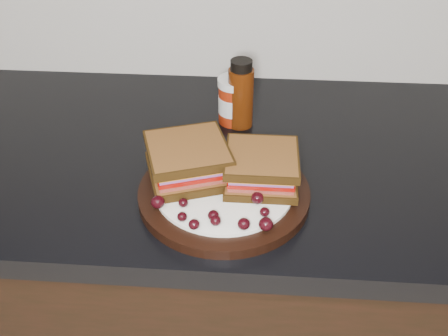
% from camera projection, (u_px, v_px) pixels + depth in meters
% --- Properties ---
extents(base_cabinets, '(3.96, 0.58, 0.86)m').
position_uv_depth(base_cabinets, '(194.00, 306.00, 1.22)').
color(base_cabinets, black).
rests_on(base_cabinets, ground_plane).
extents(countertop, '(3.98, 0.60, 0.04)m').
position_uv_depth(countertop, '(186.00, 157.00, 0.95)').
color(countertop, black).
rests_on(countertop, base_cabinets).
extents(plate, '(0.28, 0.28, 0.02)m').
position_uv_depth(plate, '(224.00, 193.00, 0.82)').
color(plate, black).
rests_on(plate, countertop).
extents(sandwich_left, '(0.16, 0.16, 0.06)m').
position_uv_depth(sandwich_left, '(188.00, 161.00, 0.81)').
color(sandwich_left, brown).
rests_on(sandwich_left, plate).
extents(sandwich_right, '(0.12, 0.12, 0.05)m').
position_uv_depth(sandwich_right, '(261.00, 168.00, 0.80)').
color(sandwich_right, brown).
rests_on(sandwich_right, plate).
extents(grape_0, '(0.02, 0.02, 0.02)m').
position_uv_depth(grape_0, '(158.00, 202.00, 0.76)').
color(grape_0, black).
rests_on(grape_0, plate).
extents(grape_1, '(0.02, 0.02, 0.01)m').
position_uv_depth(grape_1, '(183.00, 203.00, 0.76)').
color(grape_1, black).
rests_on(grape_1, plate).
extents(grape_2, '(0.02, 0.02, 0.01)m').
position_uv_depth(grape_2, '(182.00, 217.00, 0.74)').
color(grape_2, black).
rests_on(grape_2, plate).
extents(grape_3, '(0.02, 0.02, 0.02)m').
position_uv_depth(grape_3, '(194.00, 224.00, 0.72)').
color(grape_3, black).
rests_on(grape_3, plate).
extents(grape_4, '(0.02, 0.02, 0.02)m').
position_uv_depth(grape_4, '(213.00, 215.00, 0.74)').
color(grape_4, black).
rests_on(grape_4, plate).
extents(grape_5, '(0.02, 0.02, 0.02)m').
position_uv_depth(grape_5, '(216.00, 221.00, 0.73)').
color(grape_5, black).
rests_on(grape_5, plate).
extents(grape_6, '(0.02, 0.02, 0.02)m').
position_uv_depth(grape_6, '(244.00, 224.00, 0.72)').
color(grape_6, black).
rests_on(grape_6, plate).
extents(grape_7, '(0.02, 0.02, 0.02)m').
position_uv_depth(grape_7, '(266.00, 224.00, 0.72)').
color(grape_7, black).
rests_on(grape_7, plate).
extents(grape_8, '(0.02, 0.02, 0.01)m').
position_uv_depth(grape_8, '(265.00, 212.00, 0.75)').
color(grape_8, black).
rests_on(grape_8, plate).
extents(grape_9, '(0.02, 0.02, 0.02)m').
position_uv_depth(grape_9, '(257.00, 198.00, 0.77)').
color(grape_9, black).
rests_on(grape_9, plate).
extents(grape_10, '(0.02, 0.02, 0.02)m').
position_uv_depth(grape_10, '(283.00, 192.00, 0.78)').
color(grape_10, black).
rests_on(grape_10, plate).
extents(grape_11, '(0.02, 0.02, 0.02)m').
position_uv_depth(grape_11, '(261.00, 184.00, 0.80)').
color(grape_11, black).
rests_on(grape_11, plate).
extents(grape_12, '(0.02, 0.02, 0.02)m').
position_uv_depth(grape_12, '(270.00, 174.00, 0.82)').
color(grape_12, black).
rests_on(grape_12, plate).
extents(grape_13, '(0.02, 0.02, 0.02)m').
position_uv_depth(grape_13, '(264.00, 164.00, 0.84)').
color(grape_13, black).
rests_on(grape_13, plate).
extents(grape_14, '(0.02, 0.02, 0.02)m').
position_uv_depth(grape_14, '(190.00, 165.00, 0.84)').
color(grape_14, black).
rests_on(grape_14, plate).
extents(grape_15, '(0.02, 0.02, 0.02)m').
position_uv_depth(grape_15, '(188.00, 171.00, 0.82)').
color(grape_15, black).
rests_on(grape_15, plate).
extents(grape_16, '(0.02, 0.02, 0.02)m').
position_uv_depth(grape_16, '(166.00, 179.00, 0.81)').
color(grape_16, black).
rests_on(grape_16, plate).
extents(grape_17, '(0.02, 0.02, 0.02)m').
position_uv_depth(grape_17, '(171.00, 186.00, 0.80)').
color(grape_17, black).
rests_on(grape_17, plate).
extents(grape_18, '(0.02, 0.02, 0.02)m').
position_uv_depth(grape_18, '(191.00, 166.00, 0.84)').
color(grape_18, black).
rests_on(grape_18, plate).
extents(grape_19, '(0.02, 0.02, 0.02)m').
position_uv_depth(grape_19, '(177.00, 168.00, 0.83)').
color(grape_19, black).
rests_on(grape_19, plate).
extents(grape_20, '(0.02, 0.02, 0.01)m').
position_uv_depth(grape_20, '(194.00, 183.00, 0.80)').
color(grape_20, black).
rests_on(grape_20, plate).
extents(condiment_jar, '(0.08, 0.08, 0.10)m').
position_uv_depth(condiment_jar, '(234.00, 101.00, 0.99)').
color(condiment_jar, maroon).
rests_on(condiment_jar, countertop).
extents(oil_bottle, '(0.06, 0.06, 0.14)m').
position_uv_depth(oil_bottle, '(241.00, 94.00, 0.96)').
color(oil_bottle, '#431A06').
rests_on(oil_bottle, countertop).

